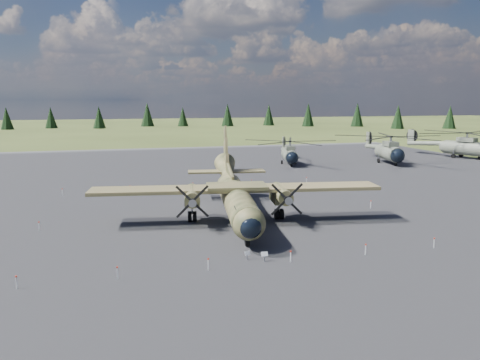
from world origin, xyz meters
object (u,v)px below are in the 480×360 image
object	(u,v)px
transport_plane	(235,193)
helicopter_near	(290,148)
helicopter_far	(464,140)
helicopter_mid	(389,144)

from	to	relation	value
transport_plane	helicopter_near	bearing A→B (deg)	69.89
helicopter_near	helicopter_far	distance (m)	36.73
transport_plane	helicopter_far	world-z (taller)	transport_plane
helicopter_mid	helicopter_far	world-z (taller)	helicopter_far
helicopter_near	helicopter_mid	size ratio (longest dim) A/B	0.86
helicopter_mid	helicopter_far	bearing A→B (deg)	21.17
transport_plane	helicopter_far	bearing A→B (deg)	40.41
helicopter_near	helicopter_mid	world-z (taller)	helicopter_mid
helicopter_near	helicopter_mid	distance (m)	18.28
helicopter_mid	helicopter_far	size ratio (longest dim) A/B	0.96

